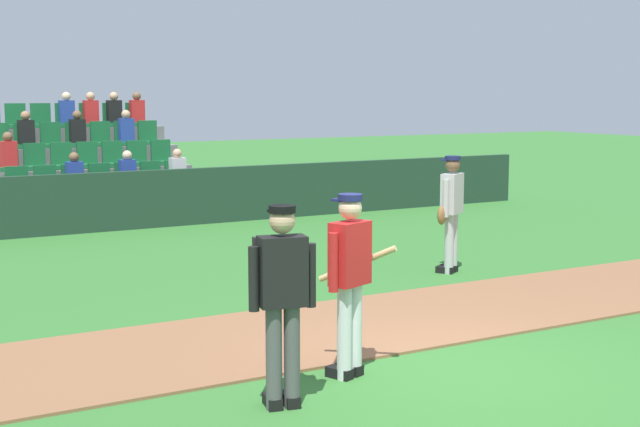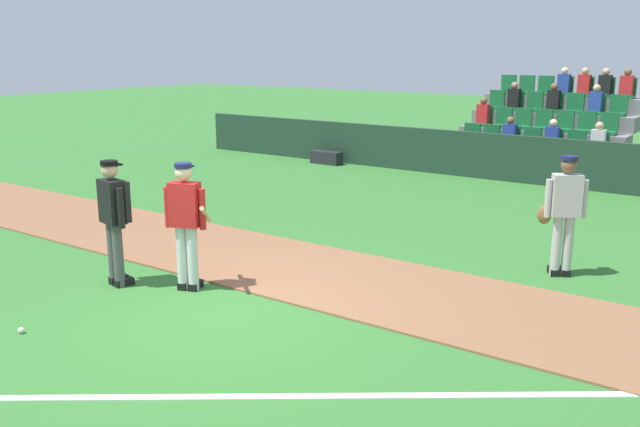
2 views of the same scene
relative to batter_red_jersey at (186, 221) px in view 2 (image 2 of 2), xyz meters
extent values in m
plane|color=#33702D|center=(0.94, -0.35, -0.97)|extent=(80.00, 80.00, 0.00)
cube|color=brown|center=(0.94, 1.55, -0.95)|extent=(28.00, 2.41, 0.03)
cube|color=white|center=(3.94, -0.85, -0.96)|extent=(9.78, 7.12, 0.01)
cube|color=#1E3828|center=(0.94, 10.15, -0.39)|extent=(20.00, 0.16, 1.15)
cube|color=slate|center=(0.94, 12.45, -0.82)|extent=(4.45, 3.80, 0.30)
cube|color=slate|center=(0.94, 11.18, -0.47)|extent=(4.35, 0.85, 0.40)
cube|color=#196033|center=(-0.71, 11.08, -0.22)|extent=(0.44, 0.40, 0.08)
cube|color=#196033|center=(-0.71, 11.30, 0.03)|extent=(0.44, 0.08, 0.50)
cube|color=#196033|center=(-0.16, 11.08, -0.22)|extent=(0.44, 0.40, 0.08)
cube|color=#196033|center=(-0.16, 11.30, 0.03)|extent=(0.44, 0.08, 0.50)
cube|color=#196033|center=(0.39, 11.08, -0.22)|extent=(0.44, 0.40, 0.08)
cube|color=#196033|center=(0.39, 11.30, 0.03)|extent=(0.44, 0.08, 0.50)
cube|color=#263F99|center=(0.39, 11.13, 0.08)|extent=(0.32, 0.22, 0.52)
sphere|color=brown|center=(0.39, 11.13, 0.43)|extent=(0.20, 0.20, 0.20)
cube|color=#196033|center=(0.94, 11.08, -0.22)|extent=(0.44, 0.40, 0.08)
cube|color=#196033|center=(0.94, 11.30, 0.03)|extent=(0.44, 0.08, 0.50)
cube|color=#196033|center=(1.49, 11.08, -0.22)|extent=(0.44, 0.40, 0.08)
cube|color=#196033|center=(1.49, 11.30, 0.03)|extent=(0.44, 0.08, 0.50)
cube|color=#263F99|center=(1.49, 11.13, 0.08)|extent=(0.32, 0.22, 0.52)
sphere|color=beige|center=(1.49, 11.13, 0.43)|extent=(0.20, 0.20, 0.20)
cube|color=#196033|center=(2.04, 11.08, -0.22)|extent=(0.44, 0.40, 0.08)
cube|color=#196033|center=(2.04, 11.30, 0.03)|extent=(0.44, 0.08, 0.50)
cube|color=#196033|center=(2.59, 11.08, -0.22)|extent=(0.44, 0.40, 0.08)
cube|color=#196033|center=(2.59, 11.30, 0.03)|extent=(0.44, 0.08, 0.50)
cube|color=silver|center=(2.59, 11.13, 0.08)|extent=(0.32, 0.22, 0.52)
sphere|color=tan|center=(2.59, 11.13, 0.43)|extent=(0.20, 0.20, 0.20)
cube|color=slate|center=(0.94, 12.03, -0.07)|extent=(4.35, 0.85, 0.40)
cube|color=#196033|center=(-0.71, 11.93, 0.18)|extent=(0.44, 0.40, 0.08)
cube|color=#196033|center=(-0.71, 12.15, 0.43)|extent=(0.44, 0.08, 0.50)
cube|color=red|center=(-0.71, 11.98, 0.48)|extent=(0.32, 0.22, 0.52)
sphere|color=brown|center=(-0.71, 11.98, 0.83)|extent=(0.20, 0.20, 0.20)
cube|color=#196033|center=(-0.16, 11.93, 0.18)|extent=(0.44, 0.40, 0.08)
cube|color=#196033|center=(-0.16, 12.15, 0.43)|extent=(0.44, 0.08, 0.50)
cube|color=#196033|center=(0.39, 11.93, 0.18)|extent=(0.44, 0.40, 0.08)
cube|color=#196033|center=(0.39, 12.15, 0.43)|extent=(0.44, 0.08, 0.50)
cube|color=#196033|center=(0.94, 11.93, 0.18)|extent=(0.44, 0.40, 0.08)
cube|color=#196033|center=(0.94, 12.15, 0.43)|extent=(0.44, 0.08, 0.50)
cube|color=#196033|center=(1.49, 11.93, 0.18)|extent=(0.44, 0.40, 0.08)
cube|color=#196033|center=(1.49, 12.15, 0.43)|extent=(0.44, 0.08, 0.50)
cube|color=#196033|center=(2.04, 11.93, 0.18)|extent=(0.44, 0.40, 0.08)
cube|color=#196033|center=(2.04, 12.15, 0.43)|extent=(0.44, 0.08, 0.50)
cube|color=#196033|center=(2.59, 11.93, 0.18)|extent=(0.44, 0.40, 0.08)
cube|color=#196033|center=(2.59, 12.15, 0.43)|extent=(0.44, 0.08, 0.50)
cube|color=slate|center=(0.94, 12.88, 0.33)|extent=(4.35, 0.85, 0.40)
cube|color=#196033|center=(-0.71, 12.78, 0.58)|extent=(0.44, 0.40, 0.08)
cube|color=#196033|center=(-0.71, 13.00, 0.83)|extent=(0.44, 0.08, 0.50)
cube|color=#196033|center=(-0.16, 12.78, 0.58)|extent=(0.44, 0.40, 0.08)
cube|color=#196033|center=(-0.16, 13.00, 0.83)|extent=(0.44, 0.08, 0.50)
cube|color=black|center=(-0.16, 12.83, 0.88)|extent=(0.32, 0.22, 0.52)
sphere|color=#9E7051|center=(-0.16, 12.83, 1.23)|extent=(0.20, 0.20, 0.20)
cube|color=#196033|center=(0.39, 12.78, 0.58)|extent=(0.44, 0.40, 0.08)
cube|color=#196033|center=(0.39, 13.00, 0.83)|extent=(0.44, 0.08, 0.50)
cube|color=#196033|center=(0.94, 12.78, 0.58)|extent=(0.44, 0.40, 0.08)
cube|color=#196033|center=(0.94, 13.00, 0.83)|extent=(0.44, 0.08, 0.50)
cube|color=black|center=(0.94, 12.83, 0.88)|extent=(0.32, 0.22, 0.52)
sphere|color=brown|center=(0.94, 12.83, 1.23)|extent=(0.20, 0.20, 0.20)
cube|color=#196033|center=(1.49, 12.78, 0.58)|extent=(0.44, 0.40, 0.08)
cube|color=#196033|center=(1.49, 13.00, 0.83)|extent=(0.44, 0.08, 0.50)
cube|color=#196033|center=(2.04, 12.78, 0.58)|extent=(0.44, 0.40, 0.08)
cube|color=#196033|center=(2.04, 13.00, 0.83)|extent=(0.44, 0.08, 0.50)
cube|color=#263F99|center=(2.04, 12.83, 0.88)|extent=(0.32, 0.22, 0.52)
sphere|color=tan|center=(2.04, 12.83, 1.23)|extent=(0.20, 0.20, 0.20)
cube|color=#196033|center=(2.59, 12.78, 0.58)|extent=(0.44, 0.40, 0.08)
cube|color=#196033|center=(2.59, 13.00, 0.83)|extent=(0.44, 0.08, 0.50)
cube|color=slate|center=(0.94, 13.73, 0.73)|extent=(4.35, 0.85, 0.40)
cube|color=#196033|center=(-0.71, 13.63, 0.98)|extent=(0.44, 0.40, 0.08)
cube|color=#196033|center=(-0.71, 13.85, 1.23)|extent=(0.44, 0.08, 0.50)
cube|color=#196033|center=(-0.16, 13.63, 0.98)|extent=(0.44, 0.40, 0.08)
cube|color=#196033|center=(-0.16, 13.85, 1.23)|extent=(0.44, 0.08, 0.50)
cube|color=#196033|center=(0.39, 13.63, 0.98)|extent=(0.44, 0.40, 0.08)
cube|color=#196033|center=(0.39, 13.85, 1.23)|extent=(0.44, 0.08, 0.50)
cube|color=#196033|center=(0.94, 13.63, 0.98)|extent=(0.44, 0.40, 0.08)
cube|color=#196033|center=(0.94, 13.85, 1.23)|extent=(0.44, 0.08, 0.50)
cube|color=#263F99|center=(0.94, 13.68, 1.28)|extent=(0.32, 0.22, 0.52)
sphere|color=beige|center=(0.94, 13.68, 1.63)|extent=(0.20, 0.20, 0.20)
cube|color=#196033|center=(1.49, 13.63, 0.98)|extent=(0.44, 0.40, 0.08)
cube|color=#196033|center=(1.49, 13.85, 1.23)|extent=(0.44, 0.08, 0.50)
cube|color=red|center=(1.49, 13.68, 1.28)|extent=(0.32, 0.22, 0.52)
sphere|color=tan|center=(1.49, 13.68, 1.63)|extent=(0.20, 0.20, 0.20)
cube|color=#196033|center=(2.04, 13.63, 0.98)|extent=(0.44, 0.40, 0.08)
cube|color=#196033|center=(2.04, 13.85, 1.23)|extent=(0.44, 0.08, 0.50)
cube|color=black|center=(2.04, 13.68, 1.28)|extent=(0.32, 0.22, 0.52)
sphere|color=tan|center=(2.04, 13.68, 1.63)|extent=(0.20, 0.20, 0.20)
cube|color=#196033|center=(2.59, 13.63, 0.98)|extent=(0.44, 0.40, 0.08)
cube|color=#196033|center=(2.59, 13.85, 1.23)|extent=(0.44, 0.08, 0.50)
cube|color=red|center=(2.59, 13.68, 1.28)|extent=(0.32, 0.22, 0.52)
sphere|color=brown|center=(2.59, 13.68, 1.63)|extent=(0.20, 0.20, 0.20)
cylinder|color=silver|center=(-0.08, -0.04, -0.52)|extent=(0.14, 0.14, 0.90)
cylinder|color=silver|center=(0.07, 0.02, -0.52)|extent=(0.14, 0.14, 0.90)
cube|color=black|center=(-0.10, 0.02, -0.92)|extent=(0.20, 0.29, 0.10)
cube|color=black|center=(0.05, 0.08, -0.92)|extent=(0.20, 0.29, 0.10)
cube|color=red|center=(0.00, -0.01, 0.23)|extent=(0.45, 0.35, 0.60)
cylinder|color=red|center=(-0.24, -0.10, 0.18)|extent=(0.09, 0.09, 0.55)
cylinder|color=red|center=(0.23, 0.08, 0.18)|extent=(0.09, 0.09, 0.55)
sphere|color=beige|center=(0.00, -0.01, 0.66)|extent=(0.22, 0.22, 0.22)
cylinder|color=#191E4C|center=(0.00, -0.01, 0.76)|extent=(0.23, 0.23, 0.06)
cube|color=#191E4C|center=(-0.04, 0.09, 0.73)|extent=(0.21, 0.18, 0.02)
cylinder|color=tan|center=(0.19, 0.17, 0.08)|extent=(0.54, 0.66, 0.41)
cylinder|color=#4C4C4C|center=(-1.03, -0.43, -0.52)|extent=(0.14, 0.14, 0.90)
cylinder|color=#4C4C4C|center=(-0.87, -0.47, -0.52)|extent=(0.14, 0.14, 0.90)
cube|color=black|center=(-1.02, -0.38, -0.92)|extent=(0.17, 0.28, 0.10)
cube|color=black|center=(-0.86, -0.41, -0.92)|extent=(0.17, 0.28, 0.10)
cube|color=black|center=(-0.95, -0.45, 0.23)|extent=(0.44, 0.30, 0.60)
cylinder|color=black|center=(-1.19, -0.40, 0.18)|extent=(0.09, 0.09, 0.55)
cylinder|color=black|center=(-0.70, -0.50, 0.18)|extent=(0.09, 0.09, 0.55)
sphere|color=tan|center=(-0.95, -0.45, 0.66)|extent=(0.22, 0.22, 0.22)
cylinder|color=black|center=(-0.95, -0.45, 0.76)|extent=(0.23, 0.23, 0.06)
cube|color=black|center=(-0.93, -0.35, 0.73)|extent=(0.20, 0.15, 0.02)
cube|color=black|center=(-0.92, -0.32, 0.23)|extent=(0.45, 0.17, 0.56)
cylinder|color=#B2B2B2|center=(3.91, 3.48, -0.52)|extent=(0.14, 0.14, 0.90)
cylinder|color=#B2B2B2|center=(4.05, 3.56, -0.52)|extent=(0.14, 0.14, 0.90)
cube|color=black|center=(3.88, 3.53, -0.92)|extent=(0.24, 0.28, 0.10)
cube|color=black|center=(4.02, 3.61, -0.92)|extent=(0.24, 0.28, 0.10)
cube|color=#B2B2B2|center=(3.98, 3.52, 0.23)|extent=(0.46, 0.39, 0.60)
cylinder|color=#B2B2B2|center=(3.77, 3.40, 0.18)|extent=(0.09, 0.09, 0.55)
cylinder|color=#B2B2B2|center=(4.20, 3.65, 0.18)|extent=(0.09, 0.09, 0.55)
sphere|color=brown|center=(3.98, 3.52, 0.66)|extent=(0.22, 0.22, 0.22)
cylinder|color=#191E4C|center=(3.98, 3.52, 0.76)|extent=(0.23, 0.23, 0.06)
cube|color=#191E4C|center=(3.93, 3.61, 0.73)|extent=(0.22, 0.19, 0.02)
ellipsoid|color=brown|center=(3.73, 3.43, -0.07)|extent=(0.23, 0.20, 0.28)
sphere|color=white|center=(-0.52, -2.18, -0.93)|extent=(0.07, 0.07, 0.07)
cube|color=#232328|center=(-4.42, 9.70, -0.79)|extent=(0.90, 0.36, 0.36)
camera|label=1|loc=(-4.43, -7.12, 1.73)|focal=50.98mm
camera|label=2|loc=(6.59, -6.23, 2.26)|focal=38.47mm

